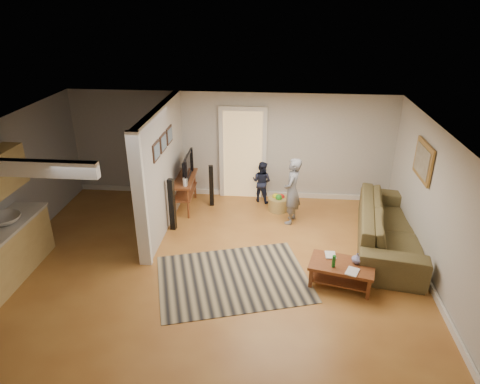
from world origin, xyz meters
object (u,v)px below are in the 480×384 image
tv_console (185,180)px  speaker_left (172,205)px  toddler (261,201)px  toy_basket (278,203)px  child (290,222)px  sofa (387,246)px  speaker_right (211,186)px  coffee_table (343,268)px

tv_console → speaker_left: size_ratio=1.06×
toddler → speaker_left: bearing=64.7°
toy_basket → toddler: size_ratio=0.47×
speaker_left → child: bearing=19.7°
sofa → child: 2.04m
child → tv_console: bearing=-86.3°
sofa → toddler: (-2.54, 1.79, 0.00)m
speaker_left → speaker_right: (0.63, 1.18, -0.07)m
sofa → tv_console: 4.48m
tv_console → toy_basket: size_ratio=2.57×
speaker_right → child: size_ratio=0.67×
coffee_table → speaker_right: bearing=133.5°
tv_console → sofa: bearing=-19.3°
coffee_table → child: (-0.82, 2.12, -0.32)m
tv_console → speaker_right: 0.62m
sofa → toy_basket: (-2.13, 1.36, 0.17)m
speaker_right → toy_basket: (1.54, -0.11, -0.32)m
sofa → speaker_left: speaker_left is taller
coffee_table → child: bearing=111.1°
toy_basket → speaker_left: bearing=-153.9°
sofa → toddler: bearing=64.3°
toddler → tv_console: bearing=40.9°
coffee_table → toddler: bearing=115.8°
coffee_table → child: child is taller
tv_console → child: bearing=-13.4°
sofa → speaker_right: (-3.67, 1.47, 0.49)m
toy_basket → sofa: bearing=-32.5°
sofa → toy_basket: sofa is taller
child → toddler: (-0.67, 0.97, 0.00)m
toy_basket → child: child is taller
speaker_left → tv_console: bearing=93.7°
sofa → toy_basket: 2.53m
tv_console → toddler: (1.70, 0.51, -0.68)m
tv_console → toy_basket: (2.11, 0.07, -0.50)m
speaker_left → toy_basket: (2.17, 1.06, -0.39)m
sofa → child: (-1.86, 0.82, 0.00)m
speaker_left → toddler: speaker_left is taller
speaker_left → toddler: (1.76, 1.50, -0.56)m
toy_basket → coffee_table: bearing=-67.7°
toy_basket → speaker_right: bearing=175.8°
sofa → toy_basket: size_ratio=6.18×
coffee_table → tv_console: bearing=141.0°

